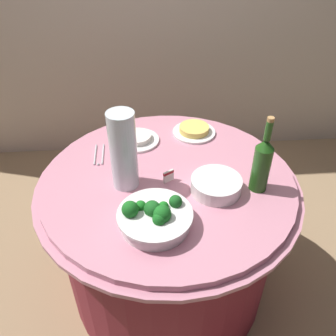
{
  "coord_description": "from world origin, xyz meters",
  "views": [
    {
      "loc": [
        -0.09,
        -1.2,
        1.71
      ],
      "look_at": [
        0.0,
        0.0,
        0.79
      ],
      "focal_mm": 37.86,
      "sensor_mm": 36.0,
      "label": 1
    }
  ],
  "objects_px": {
    "food_plate_noodles": "(194,130)",
    "serving_tongs": "(99,155)",
    "plate_stack": "(216,185)",
    "label_placard_front": "(170,176)",
    "broccoli_bowl": "(155,217)",
    "decorative_fruit_vase": "(124,155)",
    "food_plate_rice": "(137,139)",
    "wine_bottle": "(262,163)"
  },
  "relations": [
    {
      "from": "serving_tongs",
      "to": "label_placard_front",
      "type": "relative_size",
      "value": 3.03
    },
    {
      "from": "food_plate_rice",
      "to": "broccoli_bowl",
      "type": "bearing_deg",
      "value": -83.77
    },
    {
      "from": "broccoli_bowl",
      "to": "plate_stack",
      "type": "bearing_deg",
      "value": 34.11
    },
    {
      "from": "serving_tongs",
      "to": "food_plate_rice",
      "type": "distance_m",
      "value": 0.21
    },
    {
      "from": "food_plate_noodles",
      "to": "food_plate_rice",
      "type": "xyz_separation_m",
      "value": [
        -0.29,
        -0.05,
        -0.0
      ]
    },
    {
      "from": "broccoli_bowl",
      "to": "food_plate_rice",
      "type": "distance_m",
      "value": 0.58
    },
    {
      "from": "plate_stack",
      "to": "broccoli_bowl",
      "type": "bearing_deg",
      "value": -145.89
    },
    {
      "from": "plate_stack",
      "to": "serving_tongs",
      "type": "distance_m",
      "value": 0.58
    },
    {
      "from": "broccoli_bowl",
      "to": "decorative_fruit_vase",
      "type": "bearing_deg",
      "value": 114.03
    },
    {
      "from": "plate_stack",
      "to": "wine_bottle",
      "type": "relative_size",
      "value": 0.62
    },
    {
      "from": "wine_bottle",
      "to": "food_plate_rice",
      "type": "bearing_deg",
      "value": 141.67
    },
    {
      "from": "wine_bottle",
      "to": "serving_tongs",
      "type": "xyz_separation_m",
      "value": [
        -0.68,
        0.28,
        -0.12
      ]
    },
    {
      "from": "wine_bottle",
      "to": "food_plate_noodles",
      "type": "xyz_separation_m",
      "value": [
        -0.21,
        0.45,
        -0.11
      ]
    },
    {
      "from": "broccoli_bowl",
      "to": "food_plate_rice",
      "type": "relative_size",
      "value": 1.27
    },
    {
      "from": "plate_stack",
      "to": "label_placard_front",
      "type": "xyz_separation_m",
      "value": [
        -0.19,
        0.08,
        0.0
      ]
    },
    {
      "from": "broccoli_bowl",
      "to": "plate_stack",
      "type": "distance_m",
      "value": 0.32
    },
    {
      "from": "decorative_fruit_vase",
      "to": "label_placard_front",
      "type": "bearing_deg",
      "value": 0.89
    },
    {
      "from": "broccoli_bowl",
      "to": "serving_tongs",
      "type": "xyz_separation_m",
      "value": [
        -0.24,
        0.46,
        -0.04
      ]
    },
    {
      "from": "serving_tongs",
      "to": "food_plate_rice",
      "type": "xyz_separation_m",
      "value": [
        0.18,
        0.11,
        0.01
      ]
    },
    {
      "from": "wine_bottle",
      "to": "serving_tongs",
      "type": "relative_size",
      "value": 2.01
    },
    {
      "from": "wine_bottle",
      "to": "decorative_fruit_vase",
      "type": "xyz_separation_m",
      "value": [
        -0.55,
        0.07,
        0.02
      ]
    },
    {
      "from": "plate_stack",
      "to": "food_plate_noodles",
      "type": "xyz_separation_m",
      "value": [
        -0.03,
        0.45,
        -0.01
      ]
    },
    {
      "from": "broccoli_bowl",
      "to": "food_plate_noodles",
      "type": "xyz_separation_m",
      "value": [
        0.23,
        0.63,
        -0.03
      ]
    },
    {
      "from": "decorative_fruit_vase",
      "to": "serving_tongs",
      "type": "relative_size",
      "value": 2.04
    },
    {
      "from": "food_plate_noodles",
      "to": "broccoli_bowl",
      "type": "bearing_deg",
      "value": -110.09
    },
    {
      "from": "label_placard_front",
      "to": "decorative_fruit_vase",
      "type": "bearing_deg",
      "value": -179.11
    },
    {
      "from": "broccoli_bowl",
      "to": "food_plate_noodles",
      "type": "height_order",
      "value": "broccoli_bowl"
    },
    {
      "from": "plate_stack",
      "to": "serving_tongs",
      "type": "bearing_deg",
      "value": 150.32
    },
    {
      "from": "broccoli_bowl",
      "to": "label_placard_front",
      "type": "distance_m",
      "value": 0.26
    },
    {
      "from": "food_plate_noodles",
      "to": "food_plate_rice",
      "type": "bearing_deg",
      "value": -169.58
    },
    {
      "from": "broccoli_bowl",
      "to": "decorative_fruit_vase",
      "type": "height_order",
      "value": "decorative_fruit_vase"
    },
    {
      "from": "serving_tongs",
      "to": "food_plate_noodles",
      "type": "xyz_separation_m",
      "value": [
        0.47,
        0.17,
        0.01
      ]
    },
    {
      "from": "broccoli_bowl",
      "to": "food_plate_noodles",
      "type": "bearing_deg",
      "value": 69.91
    },
    {
      "from": "broccoli_bowl",
      "to": "decorative_fruit_vase",
      "type": "distance_m",
      "value": 0.29
    },
    {
      "from": "broccoli_bowl",
      "to": "serving_tongs",
      "type": "distance_m",
      "value": 0.53
    },
    {
      "from": "decorative_fruit_vase",
      "to": "wine_bottle",
      "type": "bearing_deg",
      "value": -7.1
    },
    {
      "from": "label_placard_front",
      "to": "broccoli_bowl",
      "type": "bearing_deg",
      "value": -106.39
    },
    {
      "from": "broccoli_bowl",
      "to": "food_plate_rice",
      "type": "height_order",
      "value": "broccoli_bowl"
    },
    {
      "from": "serving_tongs",
      "to": "food_plate_noodles",
      "type": "relative_size",
      "value": 0.76
    },
    {
      "from": "decorative_fruit_vase",
      "to": "food_plate_rice",
      "type": "distance_m",
      "value": 0.36
    },
    {
      "from": "food_plate_rice",
      "to": "label_placard_front",
      "type": "distance_m",
      "value": 0.35
    },
    {
      "from": "food_plate_noodles",
      "to": "serving_tongs",
      "type": "bearing_deg",
      "value": -160.53
    }
  ]
}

